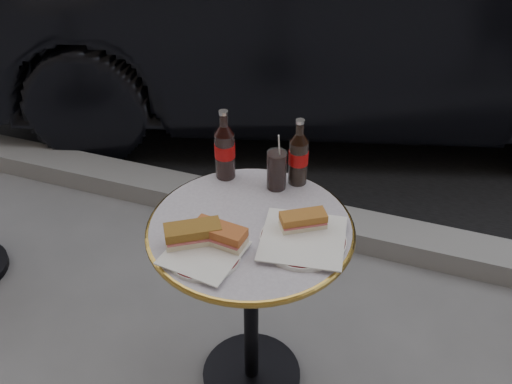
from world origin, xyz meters
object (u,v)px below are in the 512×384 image
(plate_right, at_px, (303,240))
(cola_bottle_left, at_px, (225,145))
(bistro_table, at_px, (251,309))
(cola_bottle_right, at_px, (299,152))
(cola_glass, at_px, (277,170))
(plate_left, at_px, (204,255))

(plate_right, relative_size, cola_bottle_left, 1.02)
(bistro_table, bearing_deg, cola_bottle_right, 75.19)
(cola_glass, bearing_deg, plate_right, -56.45)
(cola_glass, bearing_deg, plate_left, -103.20)
(cola_bottle_left, bearing_deg, bistro_table, -52.55)
(plate_left, height_order, plate_right, plate_right)
(plate_right, relative_size, cola_glass, 1.88)
(cola_bottle_left, bearing_deg, plate_right, -35.50)
(cola_glass, bearing_deg, bistro_table, -93.61)
(plate_left, xyz_separation_m, cola_glass, (0.09, 0.38, 0.06))
(plate_right, bearing_deg, cola_glass, 123.55)
(cola_bottle_left, relative_size, cola_bottle_right, 1.06)
(plate_left, bearing_deg, cola_glass, 76.80)
(plate_left, xyz_separation_m, cola_bottle_right, (0.14, 0.43, 0.11))
(bistro_table, xyz_separation_m, cola_bottle_right, (0.07, 0.26, 0.48))
(plate_left, distance_m, plate_right, 0.28)
(bistro_table, relative_size, plate_left, 3.51)
(plate_right, distance_m, cola_glass, 0.28)
(bistro_table, bearing_deg, plate_left, -114.08)
(cola_bottle_right, xyz_separation_m, cola_glass, (-0.06, -0.05, -0.05))
(plate_left, height_order, cola_glass, cola_glass)
(plate_left, bearing_deg, bistro_table, 65.92)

